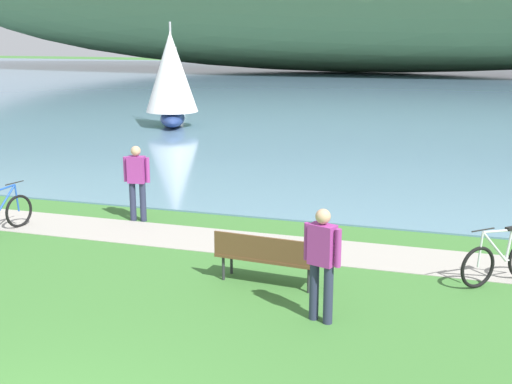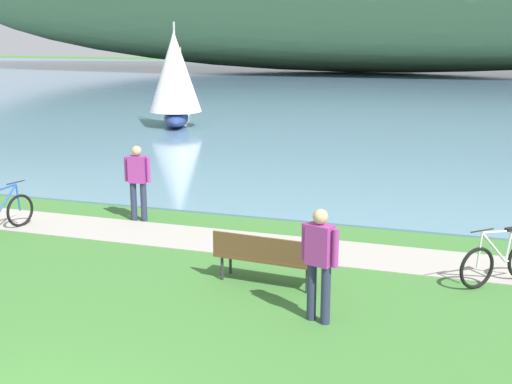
% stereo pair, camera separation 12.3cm
% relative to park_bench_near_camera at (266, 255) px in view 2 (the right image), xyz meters
% --- Properties ---
extents(bay_water, '(180.00, 80.00, 0.04)m').
position_rel_park_bench_near_camera_xyz_m(bay_water, '(-1.24, 43.82, -0.50)').
color(bay_water, '#5B7F9E').
rests_on(bay_water, ground).
extents(shoreline_path, '(60.00, 1.50, 0.01)m').
position_rel_park_bench_near_camera_xyz_m(shoreline_path, '(-1.24, 1.98, -0.52)').
color(shoreline_path, '#A39E93').
rests_on(shoreline_path, ground).
extents(park_bench_near_camera, '(1.83, 0.63, 0.88)m').
position_rel_park_bench_near_camera_xyz_m(park_bench_near_camera, '(0.00, 0.00, 0.00)').
color(park_bench_near_camera, brown).
rests_on(park_bench_near_camera, ground).
extents(bicycle_leaning_near_bench, '(1.33, 1.25, 1.01)m').
position_rel_park_bench_near_camera_xyz_m(bicycle_leaning_near_bench, '(3.75, 1.25, -0.12)').
color(bicycle_leaning_near_bench, black).
rests_on(bicycle_leaning_near_bench, ground).
extents(bicycle_beside_path, '(0.41, 1.75, 1.01)m').
position_rel_park_bench_near_camera_xyz_m(bicycle_beside_path, '(-6.20, 1.10, -0.12)').
color(bicycle_beside_path, black).
rests_on(bicycle_beside_path, ground).
extents(person_at_shoreline, '(0.61, 0.26, 1.71)m').
position_rel_park_bench_near_camera_xyz_m(person_at_shoreline, '(-3.86, 2.83, 0.46)').
color(person_at_shoreline, '#282D47').
rests_on(person_at_shoreline, ground).
extents(person_on_the_grass, '(0.58, 0.33, 1.71)m').
position_rel_park_bench_near_camera_xyz_m(person_on_the_grass, '(1.16, -1.15, 0.46)').
color(person_on_the_grass, '#282D47').
rests_on(person_on_the_grass, ground).
extents(sailboat_nearest_to_shore, '(2.62, 2.57, 3.24)m').
position_rel_park_bench_near_camera_xyz_m(sailboat_nearest_to_shore, '(-14.48, 28.33, 1.05)').
color(sailboat_nearest_to_shore, white).
rests_on(sailboat_nearest_to_shore, bay_water).
extents(sailboat_mid_bay, '(3.04, 4.01, 4.57)m').
position_rel_park_bench_near_camera_xyz_m(sailboat_mid_bay, '(-9.39, 16.85, 1.67)').
color(sailboat_mid_bay, navy).
rests_on(sailboat_mid_bay, bay_water).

